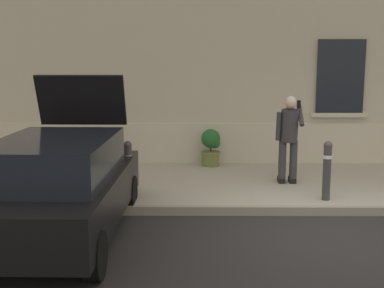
# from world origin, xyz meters

# --- Properties ---
(ground_plane) EXTENTS (80.00, 80.00, 0.00)m
(ground_plane) POSITION_xyz_m (0.00, 0.00, 0.00)
(ground_plane) COLOR #232326
(sidewalk) EXTENTS (24.00, 3.60, 0.15)m
(sidewalk) POSITION_xyz_m (0.00, 2.80, 0.07)
(sidewalk) COLOR #99968E
(sidewalk) RESTS_ON ground
(curb_edge) EXTENTS (24.00, 0.12, 0.15)m
(curb_edge) POSITION_xyz_m (0.00, 0.94, 0.07)
(curb_edge) COLOR gray
(curb_edge) RESTS_ON ground
(building_facade) EXTENTS (24.00, 1.52, 7.50)m
(building_facade) POSITION_xyz_m (0.01, 5.29, 3.73)
(building_facade) COLOR #B2AD9E
(building_facade) RESTS_ON ground
(hatchback_car_black) EXTENTS (1.84, 4.09, 2.34)m
(hatchback_car_black) POSITION_xyz_m (-4.08, -0.19, 0.80)
(hatchback_car_black) COLOR black
(hatchback_car_black) RESTS_ON ground
(bollard_near_person) EXTENTS (0.15, 0.15, 1.04)m
(bollard_near_person) POSITION_xyz_m (0.17, 1.35, 0.71)
(bollard_near_person) COLOR #333338
(bollard_near_person) RESTS_ON sidewalk
(bollard_far_left) EXTENTS (0.15, 0.15, 1.04)m
(bollard_far_left) POSITION_xyz_m (-3.30, 1.35, 0.71)
(bollard_far_left) COLOR #333338
(bollard_far_left) RESTS_ON sidewalk
(person_on_phone) EXTENTS (0.51, 0.50, 1.75)m
(person_on_phone) POSITION_xyz_m (-0.29, 2.52, 1.15)
(person_on_phone) COLOR #2D2D33
(person_on_phone) RESTS_ON sidewalk
(planter_charcoal) EXTENTS (0.44, 0.44, 0.86)m
(planter_charcoal) POSITION_xyz_m (-4.45, 3.89, 0.61)
(planter_charcoal) COLOR #2D2D30
(planter_charcoal) RESTS_ON sidewalk
(planter_olive) EXTENTS (0.44, 0.44, 0.86)m
(planter_olive) POSITION_xyz_m (-1.77, 4.19, 0.61)
(planter_olive) COLOR #606B38
(planter_olive) RESTS_ON sidewalk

